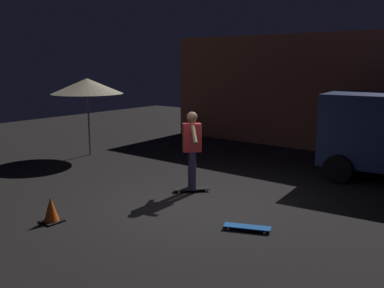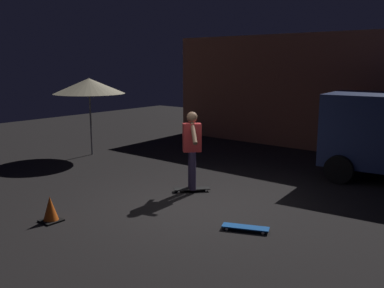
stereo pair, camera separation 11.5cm
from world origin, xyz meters
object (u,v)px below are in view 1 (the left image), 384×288
skateboard_ridden (192,189)px  skateboard_spare (247,227)px  traffic_cone (51,211)px  patio_umbrella (87,86)px  skater (192,145)px

skateboard_ridden → skateboard_spare: 2.35m
skateboard_spare → traffic_cone: 3.40m
patio_umbrella → skateboard_spare: (6.78, -2.11, -2.02)m
skateboard_spare → traffic_cone: bearing=-148.0°
patio_umbrella → traffic_cone: bearing=-45.1°
skateboard_spare → skateboard_ridden: bearing=151.3°
traffic_cone → patio_umbrella: bearing=134.9°
skater → skateboard_spare: bearing=-28.7°
patio_umbrella → skateboard_ridden: bearing=-11.8°
skateboard_ridden → traffic_cone: traffic_cone is taller
skateboard_spare → traffic_cone: size_ratio=1.73×
patio_umbrella → traffic_cone: 5.83m
skateboard_ridden → traffic_cone: bearing=-105.7°
traffic_cone → skateboard_ridden: bearing=74.3°
skater → traffic_cone: size_ratio=3.63×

